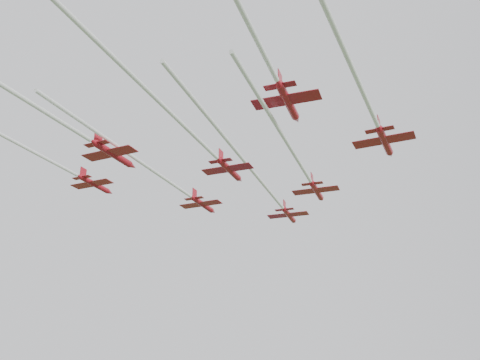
# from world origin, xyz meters

# --- Properties ---
(jet_lead) EXTENTS (19.09, 62.45, 2.54)m
(jet_lead) POSITION_xyz_m (10.09, -0.77, 61.09)
(jet_lead) COLOR #AA1421
(jet_row2_left) EXTENTS (18.43, 48.28, 2.45)m
(jet_row2_left) POSITION_xyz_m (-6.04, -5.58, 60.35)
(jet_row2_left) COLOR #AA1421
(jet_row2_right) EXTENTS (15.38, 47.48, 2.42)m
(jet_row2_right) POSITION_xyz_m (16.14, -13.08, 59.54)
(jet_row2_right) COLOR #AA1421
(jet_row3_left) EXTENTS (20.57, 52.78, 2.42)m
(jet_row3_left) POSITION_xyz_m (-26.02, -14.58, 62.33)
(jet_row3_left) COLOR #AA1421
(jet_row3_mid) EXTENTS (21.49, 62.73, 2.53)m
(jet_row3_mid) POSITION_xyz_m (-0.72, -26.22, 61.01)
(jet_row3_mid) COLOR #AA1421
(jet_row3_right) EXTENTS (22.80, 57.24, 2.58)m
(jet_row3_right) POSITION_xyz_m (22.58, -34.87, 59.96)
(jet_row3_right) COLOR #AA1421
(jet_row4_left) EXTENTS (22.62, 55.95, 2.55)m
(jet_row4_left) POSITION_xyz_m (-16.96, -34.70, 59.26)
(jet_row4_left) COLOR #AA1421
(jet_row4_right) EXTENTS (16.13, 51.10, 2.64)m
(jet_row4_right) POSITION_xyz_m (10.97, -42.12, 61.21)
(jet_row4_right) COLOR #AA1421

